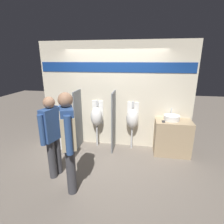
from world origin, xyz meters
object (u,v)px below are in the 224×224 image
at_px(cell_phone, 163,121).
at_px(toilet, 62,135).
at_px(urinal_far, 132,118).
at_px(person_in_vest, 68,137).
at_px(urinal_near_counter, 97,116).
at_px(sink_basin, 172,118).
at_px(person_with_lanyard, 52,134).

distance_m(cell_phone, toilet, 2.65).
xyz_separation_m(urinal_far, person_in_vest, (-0.97, -1.71, 0.20)).
height_order(urinal_far, person_in_vest, person_in_vest).
relative_size(cell_phone, urinal_near_counter, 0.11).
relative_size(sink_basin, urinal_near_counter, 0.30).
bearing_deg(toilet, urinal_near_counter, 9.27).
xyz_separation_m(urinal_near_counter, person_with_lanyard, (-0.52, -1.37, 0.07)).
distance_m(urinal_near_counter, urinal_far, 0.93).
bearing_deg(cell_phone, sink_basin, 37.29).
xyz_separation_m(sink_basin, toilet, (-2.80, -0.09, -0.61)).
bearing_deg(toilet, sink_basin, 1.91).
bearing_deg(person_in_vest, cell_phone, -74.75).
bearing_deg(person_with_lanyard, urinal_near_counter, -4.97).
bearing_deg(cell_phone, urinal_near_counter, 172.67).
bearing_deg(person_with_lanyard, urinal_far, -30.83).
height_order(toilet, person_in_vest, person_in_vest).
height_order(toilet, person_with_lanyard, person_with_lanyard).
height_order(sink_basin, urinal_far, urinal_far).
relative_size(urinal_far, person_in_vest, 0.70).
xyz_separation_m(sink_basin, urinal_far, (-0.94, 0.06, -0.09)).
xyz_separation_m(urinal_far, toilet, (-1.86, -0.15, -0.52)).
distance_m(sink_basin, urinal_near_counter, 1.87).
relative_size(sink_basin, toilet, 0.41).
bearing_deg(urinal_near_counter, cell_phone, -7.33).
xyz_separation_m(sink_basin, cell_phone, (-0.20, -0.16, -0.05)).
height_order(urinal_near_counter, person_in_vest, person_in_vest).
height_order(urinal_far, toilet, urinal_far).
relative_size(sink_basin, cell_phone, 2.67).
bearing_deg(person_with_lanyard, sink_basin, -45.49).
bearing_deg(person_in_vest, urinal_near_counter, -27.42).
distance_m(sink_basin, cell_phone, 0.26).
height_order(cell_phone, person_with_lanyard, person_with_lanyard).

